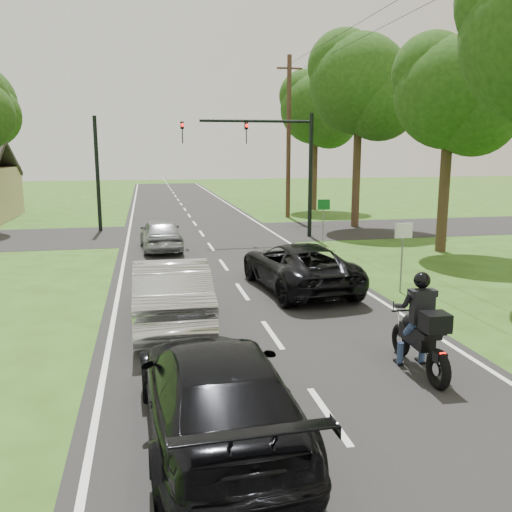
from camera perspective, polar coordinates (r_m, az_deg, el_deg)
The scene contains 16 objects.
ground at distance 12.78m, azimuth 1.71°, elevation -8.31°, with size 140.00×140.00×0.00m, color #2F4B15.
road at distance 22.32m, azimuth -4.17°, elevation 0.09°, with size 8.00×100.00×0.01m, color black.
cross_road at distance 28.20m, azimuth -5.75°, elevation 2.36°, with size 60.00×7.00×0.01m, color black.
motorcycle_rider at distance 10.96m, azimuth 17.01°, elevation -7.80°, with size 0.66×2.33×2.00m.
dark_suv at distance 16.75m, azimuth 4.42°, elevation -1.05°, with size 2.41×5.22×1.45m, color black.
silver_sedan at distance 13.43m, azimuth -8.97°, elevation -3.74°, with size 1.75×5.02×1.66m, color #B9BABF.
silver_suv at distance 23.66m, azimuth -9.98°, elevation 2.32°, with size 1.66×4.13×1.41m, color #95989C.
dark_car_behind at distance 8.21m, azimuth -4.23°, elevation -14.01°, with size 2.11×5.19×1.51m, color black.
traffic_signal at distance 26.45m, azimuth 1.87°, elevation 10.83°, with size 6.38×0.44×6.00m.
signal_pole_far at distance 29.86m, azimuth -16.34°, elevation 8.24°, with size 0.20×0.20×6.00m, color black.
utility_pole_far at distance 34.92m, azimuth 3.45°, elevation 12.42°, with size 1.60×0.28×10.00m.
sign_white at distance 16.72m, azimuth 15.22°, elevation 1.58°, with size 0.55×0.07×2.12m.
sign_green at distance 24.13m, azimuth 7.13°, elevation 4.68°, with size 0.55×0.07×2.12m.
tree_row_c at distance 24.14m, azimuth 20.53°, elevation 15.12°, with size 4.80×4.65×8.76m.
tree_row_d at distance 31.04m, azimuth 11.54°, elevation 16.74°, with size 5.76×5.58×10.45m.
tree_row_e at distance 39.55m, azimuth 6.77°, elevation 14.74°, with size 5.28×5.12×9.61m.
Camera 1 is at (-2.78, -11.74, 4.24)m, focal length 38.00 mm.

